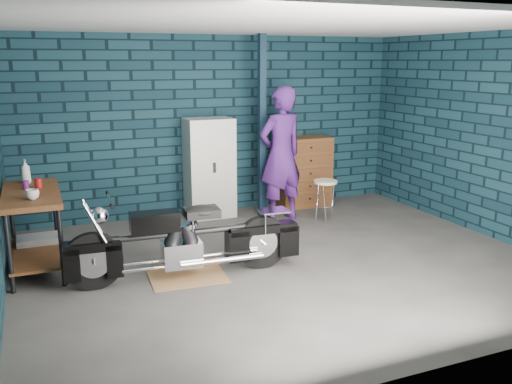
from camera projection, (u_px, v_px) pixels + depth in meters
ground at (283, 263)px, 6.39m from camera, size 6.00×6.00×0.00m
room_walls at (265, 97)px, 6.44m from camera, size 6.02×5.01×2.71m
support_post at (262, 128)px, 8.03m from camera, size 0.10×0.10×2.70m
workbench at (35, 231)px, 6.10m from camera, size 0.60×1.40×0.91m
drip_mat at (188, 276)px, 5.98m from camera, size 0.86×0.66×0.01m
motorcycle at (186, 235)px, 5.86m from camera, size 2.22×0.72×0.97m
person at (281, 154)px, 7.90m from camera, size 0.80×0.61×1.97m
storage_bin at (39, 248)px, 6.47m from camera, size 0.46×0.33×0.29m
locker at (209, 168)px, 8.15m from camera, size 0.70×0.50×1.49m
tool_chest at (304, 172)px, 8.79m from camera, size 0.84×0.47×1.13m
shop_stool at (325, 201)px, 7.97m from camera, size 0.35×0.35×0.62m
cup_a at (32, 194)px, 5.65m from camera, size 0.17×0.17×0.11m
mug_purple at (26, 185)px, 6.10m from camera, size 0.08×0.08×0.10m
mug_red at (38, 183)px, 6.15m from camera, size 0.09×0.09×0.11m
bottle at (26, 171)px, 6.38m from camera, size 0.13×0.13×0.29m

